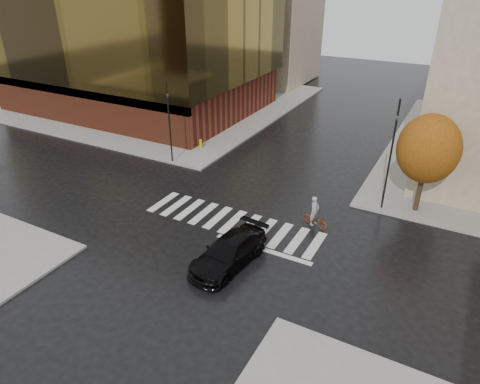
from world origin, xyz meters
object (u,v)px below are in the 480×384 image
object	(u,v)px
cyclist	(315,216)
fire_hydrant	(201,143)
traffic_light_nw	(169,119)
sedan	(229,252)
traffic_light_ne	(392,149)

from	to	relation	value
cyclist	fire_hydrant	distance (m)	15.31
fire_hydrant	traffic_light_nw	bearing A→B (deg)	-96.04
sedan	traffic_light_nw	distance (m)	14.96
traffic_light_ne	traffic_light_nw	bearing A→B (deg)	14.19
traffic_light_ne	fire_hydrant	xyz separation A→B (m)	(-16.57, 3.37, -3.78)
cyclist	traffic_light_nw	distance (m)	14.59
sedan	traffic_light_ne	distance (m)	12.23
traffic_light_ne	fire_hydrant	size ratio (longest dim) A/B	9.65
cyclist	traffic_light_nw	bearing A→B (deg)	92.17
sedan	fire_hydrant	size ratio (longest dim) A/B	6.97
sedan	cyclist	xyz separation A→B (m)	(2.77, 5.91, -0.08)
sedan	traffic_light_nw	xyz separation A→B (m)	(-10.97, 9.71, 3.02)
fire_hydrant	traffic_light_ne	bearing A→B (deg)	-11.50
traffic_light_nw	traffic_light_ne	bearing A→B (deg)	82.58
traffic_light_ne	fire_hydrant	world-z (taller)	traffic_light_ne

